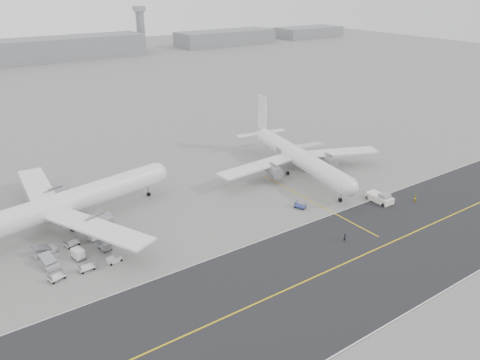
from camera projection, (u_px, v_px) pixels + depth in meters
ground at (219, 249)px, 93.47m from camera, size 700.00×700.00×0.00m
taxiway at (297, 285)px, 82.49m from camera, size 220.00×59.00×0.03m
horizon_buildings at (46, 61)px, 305.51m from camera, size 520.00×28.00×28.00m
control_tower at (141, 28)px, 339.27m from camera, size 7.00×7.00×31.25m
airliner_a at (64, 204)px, 100.04m from camera, size 53.24×52.21×18.52m
airliner_b at (298, 157)px, 127.52m from camera, size 48.41×49.32×17.12m
pushback_tug at (380, 198)px, 112.75m from camera, size 3.29×8.64×2.47m
jet_bridge at (301, 151)px, 134.92m from camera, size 15.05×5.50×5.61m
gse_cluster at (79, 258)px, 90.40m from camera, size 21.35×20.82×2.18m
stray_dolly at (300, 208)px, 109.96m from camera, size 2.51×3.06×1.62m
ground_crew_a at (345, 237)px, 95.73m from camera, size 0.76×0.59×1.83m
ground_crew_b at (415, 198)px, 112.71m from camera, size 0.91×0.73×1.78m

